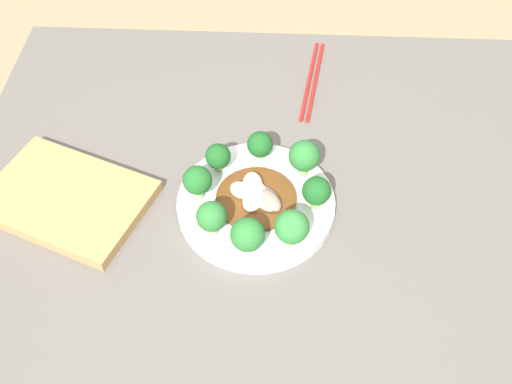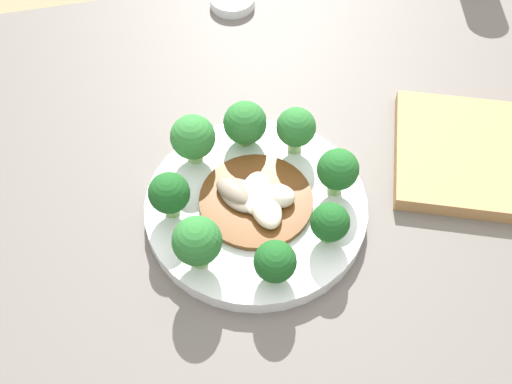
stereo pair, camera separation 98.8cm
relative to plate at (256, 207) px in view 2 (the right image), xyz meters
The scene contains 13 objects.
table 0.39m from the plate, 47.56° to the left, with size 1.03×0.91×0.77m.
plate is the anchor object (origin of this frame).
broccoli_southwest 0.10m from the plate, 133.55° to the right, with size 0.05×0.05×0.06m.
broccoli_northeast 0.11m from the plate, 39.15° to the left, with size 0.05×0.05×0.07m.
broccoli_southeast 0.11m from the plate, 54.56° to the right, with size 0.05×0.05×0.06m.
broccoli_east 0.10m from the plate, ahead, with size 0.05×0.05×0.06m.
broccoli_northwest 0.10m from the plate, 135.78° to the left, with size 0.04×0.04×0.05m.
broccoli_south 0.10m from the plate, 94.95° to the right, with size 0.05×0.05×0.06m.
broccoli_west 0.10m from the plate, behind, with size 0.05×0.05×0.06m.
broccoli_north 0.10m from the plate, 88.71° to the left, with size 0.04×0.04×0.05m.
stirfry_center 0.02m from the plate, 58.85° to the left, with size 0.13×0.13×0.03m.
sauce_dish 0.38m from the plate, 97.60° to the right, with size 0.07×0.07×0.02m.
cutting_board 0.31m from the plate, behind, with size 0.30×0.26×0.02m.
Camera 2 is at (0.07, 0.36, 1.34)m, focal length 42.00 mm.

